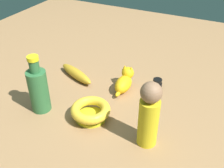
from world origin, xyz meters
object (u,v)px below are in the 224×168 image
(person_figure_adult, at_px, (149,115))
(bottle_tall, at_px, (38,89))
(cat_figurine, at_px, (124,81))
(banana, at_px, (76,74))
(bowl, at_px, (91,111))
(nail_polish_jar, at_px, (157,84))

(person_figure_adult, xyz_separation_m, bottle_tall, (-0.01, 0.39, -0.02))
(cat_figurine, distance_m, banana, 0.22)
(bowl, xyz_separation_m, banana, (0.20, 0.18, -0.01))
(person_figure_adult, bearing_deg, bottle_tall, 91.83)
(person_figure_adult, height_order, nail_polish_jar, person_figure_adult)
(bowl, bearing_deg, cat_figurine, -8.53)
(bottle_tall, bearing_deg, banana, -0.16)
(banana, relative_size, nail_polish_jar, 4.87)
(person_figure_adult, height_order, bottle_tall, person_figure_adult)
(person_figure_adult, relative_size, cat_figurine, 1.60)
(bowl, relative_size, bottle_tall, 0.63)
(bottle_tall, distance_m, banana, 0.24)
(bowl, bearing_deg, banana, 42.99)
(bowl, relative_size, cat_figurine, 0.98)
(person_figure_adult, distance_m, bottle_tall, 0.39)
(banana, bearing_deg, bottle_tall, -67.51)
(cat_figurine, xyz_separation_m, bottle_tall, (-0.24, 0.22, 0.05))
(bowl, xyz_separation_m, cat_figurine, (0.21, -0.03, 0.01))
(bottle_tall, bearing_deg, nail_polish_jar, -46.92)
(bottle_tall, xyz_separation_m, banana, (0.23, -0.00, -0.07))
(bowl, xyz_separation_m, nail_polish_jar, (0.28, -0.15, -0.01))
(person_figure_adult, height_order, bowl, person_figure_adult)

